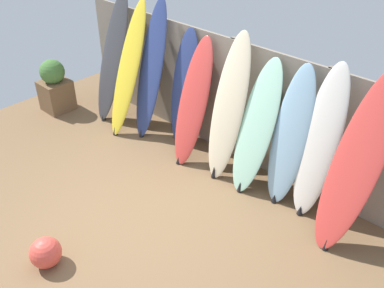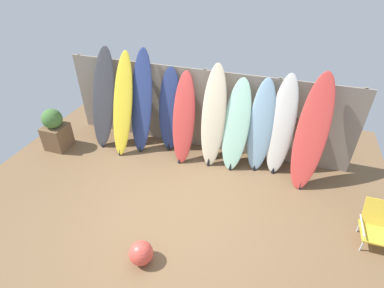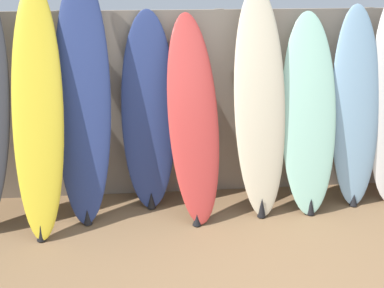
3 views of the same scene
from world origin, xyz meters
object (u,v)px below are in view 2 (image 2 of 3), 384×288
surfboard_yellow_1 (123,105)px  planter_box (55,130)px  surfboard_cream_5 (213,118)px  surfboard_skyblue_7 (261,127)px  surfboard_navy_2 (141,103)px  beach_chair (378,225)px  surfboard_red_9 (312,134)px  surfboard_red_4 (184,119)px  surfboard_navy_3 (170,111)px  surfboard_seafoam_6 (236,126)px  surfboard_white_8 (282,127)px  beach_ball (141,253)px  surfboard_charcoal_0 (103,99)px

surfboard_yellow_1 → planter_box: bearing=-160.2°
surfboard_cream_5 → surfboard_skyblue_7: (0.93, 0.07, -0.08)m
surfboard_navy_2 → beach_chair: (4.52, -1.27, -0.74)m
surfboard_navy_2 → surfboard_red_9: bearing=-1.8°
surfboard_red_9 → planter_box: (-5.22, -0.57, -0.58)m
surfboard_skyblue_7 → surfboard_red_4: bearing=-175.7°
surfboard_navy_3 → surfboard_red_4: size_ratio=1.01×
surfboard_navy_2 → surfboard_seafoam_6: bearing=-0.7°
surfboard_red_9 → beach_chair: 1.76m
surfboard_navy_2 → surfboard_white_8: (2.87, 0.07, -0.09)m
surfboard_cream_5 → surfboard_red_9: 1.83m
surfboard_navy_2 → surfboard_red_4: bearing=-4.4°
surfboard_navy_2 → surfboard_navy_3: bearing=14.3°
surfboard_seafoam_6 → planter_box: size_ratio=1.90×
surfboard_white_8 → surfboard_red_9: bearing=-18.7°
planter_box → beach_ball: size_ratio=2.68×
surfboard_cream_5 → surfboard_skyblue_7: surfboard_cream_5 is taller
surfboard_navy_3 → beach_ball: 3.06m
surfboard_navy_3 → surfboard_red_4: surfboard_navy_3 is taller
surfboard_red_4 → surfboard_seafoam_6: 1.07m
surfboard_cream_5 → surfboard_skyblue_7: 0.93m
surfboard_navy_3 → surfboard_skyblue_7: size_ratio=0.98×
planter_box → surfboard_seafoam_6: bearing=9.6°
surfboard_navy_2 → planter_box: (-1.82, -0.68, -0.62)m
surfboard_charcoal_0 → surfboard_navy_2: 0.89m
surfboard_skyblue_7 → beach_ball: size_ratio=5.27×
surfboard_red_4 → surfboard_red_9: surfboard_red_9 is taller
beach_ball → surfboard_navy_3: bearing=102.9°
surfboard_charcoal_0 → planter_box: size_ratio=2.24×
surfboard_red_4 → surfboard_seafoam_6: (1.07, 0.05, -0.01)m
beach_ball → surfboard_skyblue_7: bearing=65.7°
surfboard_skyblue_7 → planter_box: (-4.32, -0.72, -0.47)m
surfboard_navy_3 → beach_chair: surfboard_navy_3 is taller
surfboard_seafoam_6 → surfboard_charcoal_0: bearing=-179.5°
surfboard_navy_2 → surfboard_cream_5: size_ratio=1.06×
surfboard_white_8 → surfboard_red_4: bearing=-175.7°
surfboard_cream_5 → surfboard_white_8: surfboard_cream_5 is taller
surfboard_navy_2 → surfboard_seafoam_6: size_ratio=1.20×
surfboard_yellow_1 → surfboard_navy_3: size_ratio=1.14×
surfboard_seafoam_6 → surfboard_white_8: size_ratio=0.91×
surfboard_navy_3 → planter_box: size_ratio=1.93×
surfboard_skyblue_7 → surfboard_navy_3: bearing=176.8°
surfboard_red_9 → beach_ball: bearing=-129.3°
surfboard_seafoam_6 → beach_chair: bearing=-26.6°
beach_ball → surfboard_charcoal_0: bearing=128.2°
surfboard_cream_5 → surfboard_white_8: size_ratio=1.02×
surfboard_skyblue_7 → beach_ball: surfboard_skyblue_7 is taller
surfboard_charcoal_0 → surfboard_yellow_1: (0.52, -0.10, -0.02)m
surfboard_navy_3 → planter_box: 2.57m
surfboard_navy_2 → surfboard_skyblue_7: bearing=0.9°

